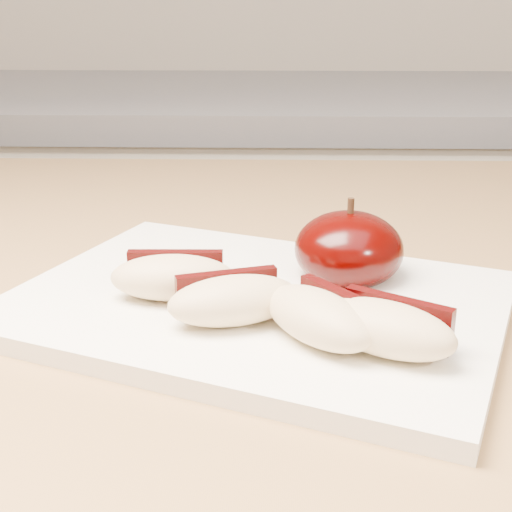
{
  "coord_description": "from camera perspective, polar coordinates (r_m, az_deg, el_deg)",
  "views": [
    {
      "loc": [
        0.0,
        -0.0,
        1.08
      ],
      "look_at": [
        -0.01,
        0.38,
        0.94
      ],
      "focal_mm": 50.0,
      "sensor_mm": 36.0,
      "label": 1
    }
  ],
  "objects": [
    {
      "name": "apple_wedge_c",
      "position": [
        0.36,
        5.19,
        -4.85
      ],
      "size": [
        0.07,
        0.08,
        0.03
      ],
      "rotation": [
        0.0,
        0.0,
        -0.91
      ],
      "color": "#D2B585",
      "rests_on": "cutting_board"
    },
    {
      "name": "apple_wedge_b",
      "position": [
        0.38,
        -1.85,
        -3.48
      ],
      "size": [
        0.08,
        0.06,
        0.03
      ],
      "rotation": [
        0.0,
        0.0,
        0.32
      ],
      "color": "#D2B585",
      "rests_on": "cutting_board"
    },
    {
      "name": "back_cabinet",
      "position": [
        1.35,
        1.3,
        -6.93
      ],
      "size": [
        2.4,
        0.62,
        0.94
      ],
      "color": "silver",
      "rests_on": "ground"
    },
    {
      "name": "apple_wedge_d",
      "position": [
        0.36,
        10.44,
        -5.63
      ],
      "size": [
        0.08,
        0.07,
        0.03
      ],
      "rotation": [
        0.0,
        0.0,
        -0.57
      ],
      "color": "#D2B585",
      "rests_on": "cutting_board"
    },
    {
      "name": "apple_half",
      "position": [
        0.45,
        7.43,
        0.52
      ],
      "size": [
        0.07,
        0.07,
        0.06
      ],
      "rotation": [
        0.0,
        0.0,
        -0.06
      ],
      "color": "black",
      "rests_on": "cutting_board"
    },
    {
      "name": "cutting_board",
      "position": [
        0.42,
        0.0,
        -3.89
      ],
      "size": [
        0.34,
        0.29,
        0.01
      ],
      "primitive_type": "cube",
      "rotation": [
        0.0,
        0.0,
        -0.38
      ],
      "color": "white",
      "rests_on": "island_counter"
    },
    {
      "name": "apple_wedge_a",
      "position": [
        0.42,
        -6.65,
        -1.64
      ],
      "size": [
        0.07,
        0.04,
        0.03
      ],
      "rotation": [
        0.0,
        0.0,
        0.02
      ],
      "color": "#D2B585",
      "rests_on": "cutting_board"
    }
  ]
}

